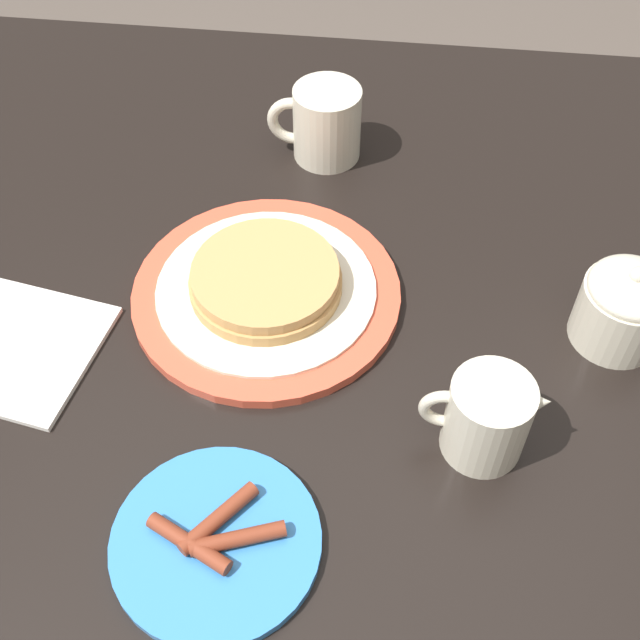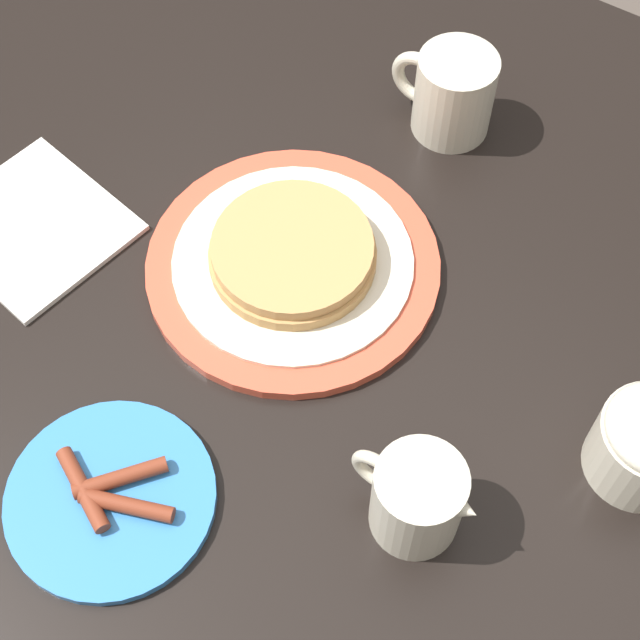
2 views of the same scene
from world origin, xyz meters
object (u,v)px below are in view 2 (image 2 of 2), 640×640
object	(u,v)px
pancake_plate	(293,261)
coffee_mug	(452,92)
creamer_pitcher	(418,498)
napkin	(34,226)
side_plate_bacon	(111,497)

from	to	relation	value
pancake_plate	coffee_mug	xyz separation A→B (m)	(-0.03, -0.25, 0.03)
pancake_plate	coffee_mug	distance (m)	0.25
coffee_mug	creamer_pitcher	xyz separation A→B (m)	(-0.19, 0.40, -0.00)
creamer_pitcher	napkin	xyz separation A→B (m)	(0.47, -0.06, -0.04)
side_plate_bacon	creamer_pitcher	world-z (taller)	creamer_pitcher
napkin	creamer_pitcher	bearing A→B (deg)	173.13
pancake_plate	creamer_pitcher	distance (m)	0.28
creamer_pitcher	coffee_mug	bearing A→B (deg)	-64.56
side_plate_bacon	coffee_mug	bearing A→B (deg)	-93.44
side_plate_bacon	napkin	size ratio (longest dim) A/B	0.92
pancake_plate	napkin	xyz separation A→B (m)	(0.25, 0.10, -0.01)
side_plate_bacon	creamer_pitcher	xyz separation A→B (m)	(-0.22, -0.13, 0.04)
pancake_plate	side_plate_bacon	size ratio (longest dim) A/B	1.59
pancake_plate	napkin	bearing A→B (deg)	21.92
creamer_pitcher	napkin	distance (m)	0.48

